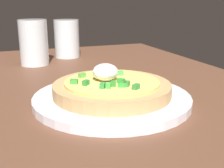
# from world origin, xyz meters

# --- Properties ---
(dining_table) EXTENTS (1.12, 0.67, 0.03)m
(dining_table) POSITION_xyz_m (0.00, 0.00, 0.01)
(dining_table) COLOR brown
(dining_table) RESTS_ON ground
(plate) EXTENTS (0.28, 0.28, 0.01)m
(plate) POSITION_xyz_m (0.06, -0.03, 0.03)
(plate) COLOR white
(plate) RESTS_ON dining_table
(pizza) EXTENTS (0.21, 0.21, 0.06)m
(pizza) POSITION_xyz_m (0.06, -0.03, 0.05)
(pizza) COLOR tan
(pizza) RESTS_ON plate
(cup_near) EXTENTS (0.08, 0.08, 0.12)m
(cup_near) POSITION_xyz_m (-0.38, -0.01, 0.08)
(cup_near) COLOR silver
(cup_near) RESTS_ON dining_table
(cup_far) EXTENTS (0.08, 0.08, 0.12)m
(cup_far) POSITION_xyz_m (-0.30, -0.12, 0.08)
(cup_far) COLOR silver
(cup_far) RESTS_ON dining_table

